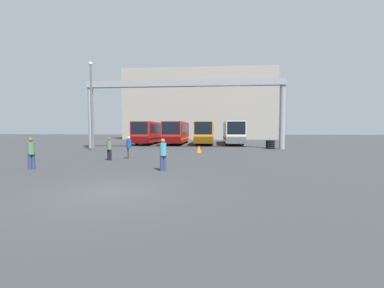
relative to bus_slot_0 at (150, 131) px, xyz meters
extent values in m
plane|color=#2D3033|center=(6.20, -29.47, -1.85)|extent=(200.00, 200.00, 0.00)
cube|color=gray|center=(6.20, 22.57, 5.82)|extent=(33.33, 12.00, 15.35)
cylinder|color=gray|center=(-4.63, -9.17, 1.61)|extent=(0.60, 0.60, 6.94)
cylinder|color=gray|center=(17.03, -9.17, 1.61)|extent=(0.60, 0.60, 6.94)
cube|color=gray|center=(6.20, -9.17, 5.43)|extent=(22.26, 0.80, 0.70)
cube|color=red|center=(0.00, 0.01, -0.07)|extent=(2.49, 11.11, 2.87)
cube|color=black|center=(0.00, -5.53, 0.46)|extent=(2.29, 0.06, 1.61)
cube|color=black|center=(0.00, 0.01, 0.46)|extent=(2.52, 9.44, 1.20)
cube|color=black|center=(0.00, 0.01, -0.99)|extent=(2.52, 10.56, 0.24)
cylinder|color=black|center=(-1.08, -3.10, -1.39)|extent=(0.28, 0.92, 0.92)
cylinder|color=black|center=(1.08, -3.10, -1.39)|extent=(0.28, 0.92, 0.92)
cylinder|color=black|center=(-1.08, 3.12, -1.39)|extent=(0.28, 0.92, 0.92)
cylinder|color=black|center=(1.08, 3.12, -1.39)|extent=(0.28, 0.92, 0.92)
cube|color=red|center=(4.13, -0.32, -0.07)|extent=(2.57, 10.44, 2.86)
cube|color=black|center=(4.13, -5.53, 0.45)|extent=(2.36, 0.06, 1.60)
cube|color=black|center=(4.13, -0.32, 0.45)|extent=(2.60, 8.88, 1.20)
cube|color=orange|center=(4.13, -0.32, -0.99)|extent=(2.60, 9.92, 0.24)
cylinder|color=black|center=(3.01, -3.25, -1.31)|extent=(0.28, 1.08, 1.08)
cylinder|color=black|center=(5.26, -3.25, -1.31)|extent=(0.28, 1.08, 1.08)
cylinder|color=black|center=(3.01, 2.60, -1.31)|extent=(0.28, 1.08, 1.08)
cylinder|color=black|center=(5.26, 2.60, -1.31)|extent=(0.28, 1.08, 1.08)
cube|color=orange|center=(8.26, -0.50, -0.07)|extent=(2.48, 10.10, 2.88)
cube|color=black|center=(8.26, -5.53, 0.47)|extent=(2.28, 0.06, 1.61)
cube|color=black|center=(8.26, -0.50, 0.47)|extent=(2.51, 8.58, 1.21)
cube|color=#1966B2|center=(8.26, -0.50, -0.99)|extent=(2.51, 9.59, 0.24)
cylinder|color=black|center=(7.19, -3.32, -1.35)|extent=(0.28, 1.01, 1.01)
cylinder|color=black|center=(9.34, -3.32, -1.35)|extent=(0.28, 1.01, 1.01)
cylinder|color=black|center=(7.19, 2.33, -1.35)|extent=(0.28, 1.01, 1.01)
cylinder|color=black|center=(9.34, 2.33, -1.35)|extent=(0.28, 1.01, 1.01)
cube|color=silver|center=(12.39, 0.61, -0.06)|extent=(2.49, 12.31, 2.89)
cube|color=black|center=(12.39, -5.53, 0.48)|extent=(2.29, 0.06, 1.62)
cube|color=black|center=(12.39, 0.61, 0.48)|extent=(2.52, 10.46, 1.21)
cube|color=black|center=(12.39, 0.61, -0.98)|extent=(2.52, 11.69, 0.24)
cylinder|color=black|center=(11.31, -2.84, -1.38)|extent=(0.28, 0.96, 0.96)
cylinder|color=black|center=(13.48, -2.84, -1.38)|extent=(0.28, 0.96, 0.96)
cylinder|color=black|center=(11.31, 4.06, -1.38)|extent=(0.28, 0.96, 0.96)
cylinder|color=black|center=(13.48, 4.06, -1.38)|extent=(0.28, 0.96, 0.96)
cylinder|color=black|center=(2.31, -20.60, -1.48)|extent=(0.17, 0.17, 0.76)
cylinder|color=black|center=(2.45, -20.63, -1.48)|extent=(0.17, 0.17, 0.76)
cylinder|color=#4C724C|center=(2.38, -20.61, -0.78)|extent=(0.33, 0.33, 0.63)
sphere|color=brown|center=(2.38, -20.61, -0.37)|extent=(0.20, 0.20, 0.20)
cylinder|color=navy|center=(-0.09, -24.88, -1.45)|extent=(0.19, 0.19, 0.81)
cylinder|color=navy|center=(-0.20, -25.00, -1.45)|extent=(0.19, 0.19, 0.81)
cylinder|color=#4C724C|center=(-0.15, -24.94, -0.71)|extent=(0.35, 0.35, 0.67)
sphere|color=brown|center=(-0.15, -24.94, -0.26)|extent=(0.22, 0.22, 0.22)
cylinder|color=navy|center=(6.99, -24.89, -1.46)|extent=(0.18, 0.18, 0.80)
cylinder|color=navy|center=(7.12, -24.80, -1.46)|extent=(0.18, 0.18, 0.80)
cylinder|color=teal|center=(7.06, -24.84, -0.73)|extent=(0.35, 0.35, 0.66)
sphere|color=#8C6647|center=(7.06, -24.84, -0.29)|extent=(0.22, 0.22, 0.22)
cylinder|color=brown|center=(3.39, -19.56, -1.46)|extent=(0.18, 0.18, 0.78)
cylinder|color=brown|center=(3.51, -19.65, -1.46)|extent=(0.18, 0.18, 0.78)
cylinder|color=navy|center=(3.45, -19.60, -0.75)|extent=(0.34, 0.34, 0.65)
sphere|color=beige|center=(3.45, -19.60, -0.31)|extent=(0.21, 0.21, 0.21)
cone|color=orange|center=(8.25, -14.15, -1.53)|extent=(0.49, 0.49, 0.65)
torus|color=black|center=(15.92, -8.63, -1.73)|extent=(1.04, 1.04, 0.24)
torus|color=black|center=(15.92, -8.63, -1.49)|extent=(1.04, 1.04, 0.24)
torus|color=black|center=(15.92, -8.63, -1.25)|extent=(1.04, 1.04, 0.24)
torus|color=black|center=(15.92, -8.63, -1.01)|extent=(1.04, 1.04, 0.24)
cylinder|color=#595B60|center=(-2.80, -12.64, 2.46)|extent=(0.20, 0.20, 8.63)
sphere|color=beige|center=(-2.80, -12.64, 6.92)|extent=(0.36, 0.36, 0.36)
camera|label=1|loc=(9.73, -37.90, 0.30)|focal=24.00mm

